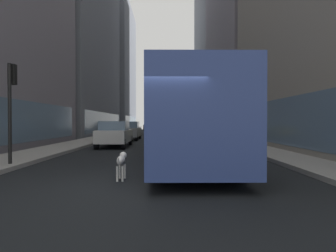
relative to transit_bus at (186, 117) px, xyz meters
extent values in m
plane|color=black|center=(-1.20, 30.31, -1.78)|extent=(120.00, 120.00, 0.00)
cube|color=gray|center=(-6.90, 30.31, -1.70)|extent=(2.40, 110.00, 0.15)
cube|color=gray|center=(4.50, 30.31, -1.70)|extent=(2.40, 110.00, 0.15)
cube|color=slate|center=(-8.89, 2.63, -0.18)|extent=(0.08, 20.39, 2.40)
cube|color=slate|center=(-8.66, 25.97, -0.18)|extent=(0.08, 20.19, 2.40)
cube|color=slate|center=(-13.10, 49.45, 11.36)|extent=(9.96, 20.16, 26.27)
cube|color=slate|center=(-8.14, 49.45, -0.18)|extent=(0.08, 18.15, 2.40)
cube|color=slate|center=(5.27, 1.79, -0.18)|extent=(0.08, 18.87, 2.40)
cube|color=slate|center=(5.38, 22.87, -0.18)|extent=(0.08, 16.50, 2.40)
cube|color=slate|center=(10.70, 45.52, 15.94)|extent=(8.98, 23.60, 35.43)
cube|color=slate|center=(6.23, 45.52, -0.18)|extent=(0.08, 21.24, 2.40)
cube|color=#33478C|center=(0.00, -0.01, -0.10)|extent=(2.55, 11.50, 2.75)
cube|color=slate|center=(0.00, -0.01, 0.39)|extent=(2.57, 11.04, 0.90)
cube|color=black|center=(0.00, 5.69, -1.23)|extent=(2.55, 0.16, 0.44)
cylinder|color=black|center=(-1.12, 3.54, -1.28)|extent=(0.30, 1.00, 1.00)
cylinder|color=black|center=(1.13, 3.54, -1.28)|extent=(0.30, 1.00, 1.00)
cylinder|color=black|center=(-1.12, -4.16, -1.28)|extent=(0.30, 1.00, 1.00)
cylinder|color=black|center=(1.13, -4.16, -1.28)|extent=(0.30, 1.00, 1.00)
cube|color=silver|center=(-1.45, 5.14, 0.72)|extent=(0.08, 0.24, 0.40)
cube|color=slate|center=(-4.00, 13.47, -1.08)|extent=(1.76, 4.07, 0.75)
cube|color=slate|center=(-4.00, 13.26, -0.43)|extent=(1.62, 1.83, 0.55)
cylinder|color=black|center=(-4.77, 15.09, -1.46)|extent=(0.22, 0.64, 0.64)
cylinder|color=black|center=(-3.23, 15.09, -1.46)|extent=(0.22, 0.64, 0.64)
cylinder|color=black|center=(-4.77, 11.85, -1.46)|extent=(0.22, 0.64, 0.64)
cylinder|color=black|center=(-3.23, 11.85, -1.46)|extent=(0.22, 0.64, 0.64)
cube|color=black|center=(-4.00, 42.80, -1.08)|extent=(1.77, 4.21, 0.75)
cube|color=slate|center=(-4.00, 42.59, -0.43)|extent=(1.63, 1.90, 0.55)
cylinder|color=black|center=(-4.78, 44.49, -1.46)|extent=(0.22, 0.64, 0.64)
cylinder|color=black|center=(-3.22, 44.49, -1.46)|extent=(0.22, 0.64, 0.64)
cylinder|color=black|center=(-4.78, 41.11, -1.46)|extent=(0.22, 0.64, 0.64)
cylinder|color=black|center=(-3.22, 41.11, -1.46)|extent=(0.22, 0.64, 0.64)
cube|color=yellow|center=(0.00, 16.90, -1.08)|extent=(1.91, 4.23, 0.75)
cube|color=slate|center=(0.00, 16.69, -0.43)|extent=(1.76, 1.90, 0.55)
cylinder|color=black|center=(-0.85, 18.60, -1.46)|extent=(0.22, 0.64, 0.64)
cylinder|color=black|center=(0.85, 18.60, -1.46)|extent=(0.22, 0.64, 0.64)
cylinder|color=black|center=(-0.85, 15.20, -1.46)|extent=(0.22, 0.64, 0.64)
cylinder|color=black|center=(0.85, 15.20, -1.46)|extent=(0.22, 0.64, 0.64)
cube|color=silver|center=(-4.00, 6.30, -1.08)|extent=(1.75, 4.12, 0.75)
cube|color=slate|center=(-4.00, 6.09, -0.43)|extent=(1.61, 1.86, 0.55)
cylinder|color=black|center=(-4.77, 7.94, -1.46)|extent=(0.22, 0.64, 0.64)
cylinder|color=black|center=(-3.23, 7.94, -1.46)|extent=(0.22, 0.64, 0.64)
cylinder|color=black|center=(-4.77, 4.65, -1.46)|extent=(0.22, 0.64, 0.64)
cylinder|color=black|center=(-3.23, 4.65, -1.46)|extent=(0.22, 0.64, 0.64)
cube|color=silver|center=(1.60, 32.48, -0.28)|extent=(2.30, 2.00, 2.10)
cube|color=silver|center=(1.60, 28.73, -0.03)|extent=(2.30, 5.50, 2.60)
cylinder|color=black|center=(0.59, 32.48, -1.33)|extent=(0.28, 0.90, 0.90)
cylinder|color=black|center=(2.61, 32.48, -1.33)|extent=(0.28, 0.90, 0.90)
cylinder|color=black|center=(0.59, 26.98, -1.33)|extent=(0.28, 0.90, 0.90)
cylinder|color=black|center=(2.61, 26.98, -1.33)|extent=(0.28, 0.90, 0.90)
ellipsoid|color=white|center=(-2.02, -3.98, -1.25)|extent=(0.22, 0.60, 0.26)
sphere|color=white|center=(-2.02, -3.60, -1.16)|extent=(0.20, 0.20, 0.20)
sphere|color=black|center=(-2.08, -3.58, -1.14)|extent=(0.07, 0.07, 0.07)
sphere|color=black|center=(-1.96, -3.58, -1.14)|extent=(0.07, 0.07, 0.07)
cylinder|color=white|center=(-2.02, -4.38, -1.20)|extent=(0.03, 0.16, 0.19)
cylinder|color=white|center=(-2.09, -3.77, -1.58)|extent=(0.06, 0.06, 0.40)
cylinder|color=white|center=(-1.95, -3.77, -1.58)|extent=(0.06, 0.06, 0.40)
cylinder|color=white|center=(-2.09, -4.19, -1.58)|extent=(0.06, 0.06, 0.40)
cylinder|color=white|center=(-1.95, -4.19, -1.58)|extent=(0.06, 0.06, 0.40)
sphere|color=black|center=(-1.97, -3.88, -1.21)|extent=(0.04, 0.04, 0.04)
sphere|color=black|center=(-2.08, -4.06, -1.23)|extent=(0.04, 0.04, 0.04)
sphere|color=black|center=(-2.00, -4.16, -1.19)|extent=(0.04, 0.04, 0.04)
cylinder|color=black|center=(-6.10, -1.95, 0.07)|extent=(0.12, 0.12, 3.40)
cube|color=black|center=(-6.10, -1.77, 1.42)|extent=(0.24, 0.20, 0.70)
sphere|color=red|center=(-6.10, -1.66, 1.64)|extent=(0.11, 0.11, 0.11)
sphere|color=orange|center=(-6.10, -1.66, 1.42)|extent=(0.11, 0.11, 0.11)
sphere|color=green|center=(-6.10, -1.66, 1.20)|extent=(0.11, 0.11, 0.11)
camera|label=1|loc=(-0.84, -11.61, -0.22)|focal=30.37mm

